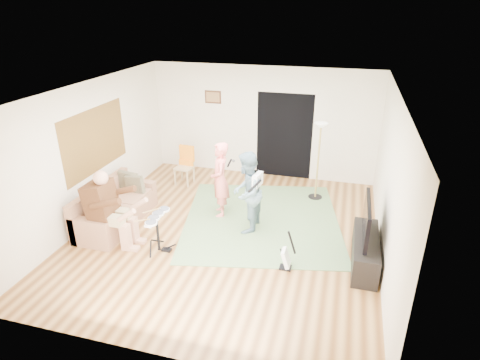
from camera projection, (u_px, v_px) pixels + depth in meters
name	position (u px, v px, depth m)	size (l,w,h in m)	color
floor	(227.00, 233.00, 7.64)	(6.00, 6.00, 0.00)	brown
walls	(226.00, 167.00, 7.09)	(5.50, 6.00, 2.70)	silver
ceiling	(225.00, 91.00, 6.55)	(6.00, 6.00, 0.00)	white
window_blinds	(95.00, 140.00, 7.85)	(2.05, 2.05, 0.00)	brown
doorway	(284.00, 136.00, 9.72)	(2.10, 2.10, 0.00)	black
picture_frame	(213.00, 97.00, 9.81)	(0.42, 0.03, 0.32)	#3F2314
area_rug	(262.00, 220.00, 8.09)	(3.04, 3.25, 0.02)	#577849
sofa	(113.00, 211.00, 7.90)	(0.80, 1.94, 0.78)	#9F6E4F
drummer	(112.00, 216.00, 7.11)	(0.91, 0.51, 1.41)	#4A2915
drum_kit	(158.00, 234.00, 7.00)	(0.39, 0.70, 0.72)	black
singer	(220.00, 180.00, 8.01)	(0.57, 0.37, 1.55)	#FF746E
microphone	(229.00, 163.00, 7.81)	(0.06, 0.06, 0.24)	black
guitarist	(247.00, 193.00, 7.45)	(0.76, 0.60, 1.57)	slate
guitar_held	(258.00, 180.00, 7.28)	(0.12, 0.60, 0.26)	white
guitar_spare	(286.00, 258.00, 6.54)	(0.26, 0.23, 0.71)	black
torchiere_lamp	(319.00, 148.00, 8.54)	(0.31, 0.31, 1.73)	black
dining_chair	(185.00, 170.00, 9.62)	(0.42, 0.44, 0.91)	tan
tv_cabinet	(365.00, 251.00, 6.63)	(0.40, 1.40, 0.50)	black
television	(367.00, 219.00, 6.40)	(0.06, 1.15, 0.61)	black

